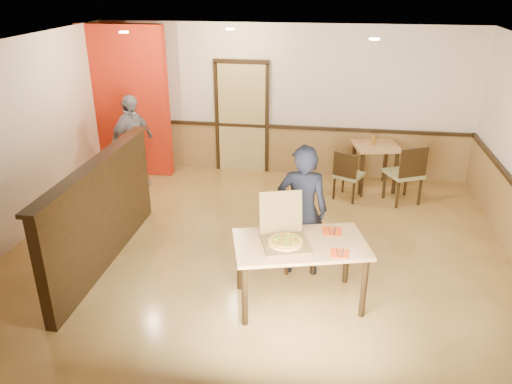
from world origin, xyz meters
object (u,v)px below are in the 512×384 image
(pizza_box, at_px, (285,238))
(condiment, at_px, (373,140))
(diner_chair, at_px, (300,235))
(diner, at_px, (302,211))
(main_table, at_px, (300,251))
(side_chair_left, at_px, (348,173))
(side_chair_right, at_px, (407,172))
(passerby, at_px, (132,142))
(side_table, at_px, (375,155))

(pizza_box, height_order, condiment, pizza_box)
(diner_chair, distance_m, diner, 0.44)
(main_table, height_order, diner_chair, diner_chair)
(diner_chair, relative_size, diner, 0.47)
(side_chair_left, distance_m, side_chair_right, 0.97)
(pizza_box, bearing_deg, condiment, 54.91)
(diner, xyz_separation_m, passerby, (-3.20, 2.41, -0.03))
(main_table, height_order, side_table, side_table)
(diner, bearing_deg, pizza_box, 75.51)
(condiment, bearing_deg, main_table, -105.43)
(side_chair_left, bearing_deg, main_table, 104.66)
(side_table, relative_size, condiment, 5.49)
(side_chair_right, height_order, passerby, passerby)
(diner_chair, height_order, condiment, condiment)
(diner_chair, bearing_deg, diner, -86.02)
(diner_chair, distance_m, condiment, 3.10)
(diner_chair, relative_size, side_table, 0.92)
(side_chair_right, bearing_deg, main_table, 37.23)
(side_chair_right, relative_size, passerby, 0.62)
(main_table, xyz_separation_m, side_chair_right, (1.55, 3.06, -0.13))
(side_chair_left, xyz_separation_m, diner, (-0.62, -2.39, 0.39))
(main_table, bearing_deg, pizza_box, 178.67)
(main_table, bearing_deg, diner, 77.25)
(diner_chair, bearing_deg, main_table, -94.04)
(side_chair_left, bearing_deg, passerby, 25.22)
(side_chair_left, xyz_separation_m, condiment, (0.43, 0.62, 0.42))
(main_table, distance_m, side_table, 3.83)
(side_table, bearing_deg, diner, -110.12)
(diner_chair, bearing_deg, pizza_box, -105.96)
(diner_chair, relative_size, side_chair_left, 0.95)
(main_table, distance_m, pizza_box, 0.25)
(side_chair_right, distance_m, passerby, 4.78)
(pizza_box, bearing_deg, diner_chair, 64.79)
(main_table, distance_m, side_chair_left, 3.13)
(side_table, xyz_separation_m, condiment, (-0.05, 0.01, 0.26))
(side_table, bearing_deg, pizza_box, -108.53)
(diner_chair, distance_m, side_chair_left, 2.34)
(side_chair_left, bearing_deg, side_chair_right, -155.05)
(passerby, bearing_deg, side_chair_left, -67.04)
(side_chair_right, distance_m, pizza_box, 3.56)
(diner_chair, height_order, side_chair_left, side_chair_left)
(diner, bearing_deg, main_table, 89.52)
(side_chair_left, height_order, side_table, side_chair_left)
(side_chair_right, xyz_separation_m, passerby, (-4.78, 0.03, 0.28))
(side_chair_left, xyz_separation_m, side_chair_right, (0.96, -0.01, 0.09))
(diner, bearing_deg, diner_chair, -80.80)
(side_table, xyz_separation_m, diner, (-1.10, -3.00, 0.24))
(diner, bearing_deg, passerby, -39.91)
(side_chair_left, bearing_deg, diner, 101.03)
(main_table, distance_m, passerby, 4.47)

